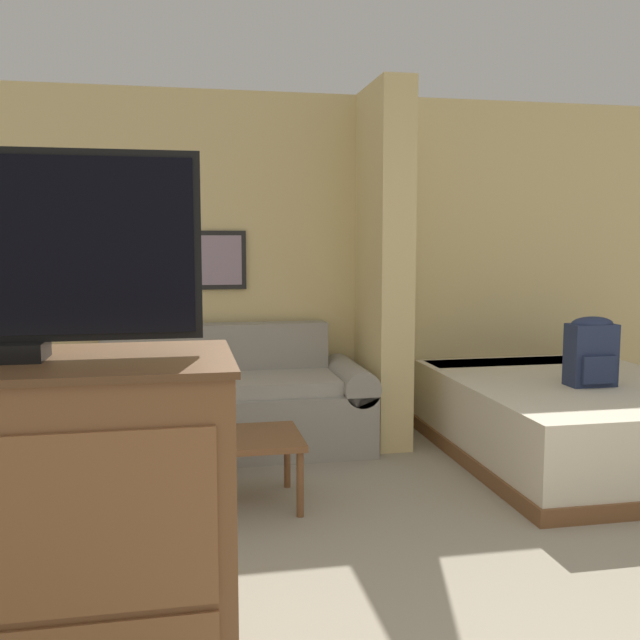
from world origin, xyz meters
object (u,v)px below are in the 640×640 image
table_lamp (29,342)px  bed (575,419)px  coffee_table (237,444)px  couch (220,405)px  tv_dresser (10,568)px  backpack (591,350)px

table_lamp → bed: bearing=-10.1°
coffee_table → table_lamp: 1.75m
couch → tv_dresser: 3.11m
table_lamp → backpack: bearing=-12.8°
table_lamp → backpack: size_ratio=0.85×
bed → backpack: bearing=-92.2°
couch → bed: (2.38, -0.68, -0.05)m
table_lamp → tv_dresser: size_ratio=0.31×
coffee_table → table_lamp: size_ratio=1.83×
backpack → bed: bearing=87.8°
couch → table_lamp: size_ratio=5.48×
couch → table_lamp: bearing=-178.8°
couch → bed: bearing=-15.9°
tv_dresser → bed: size_ratio=0.59×
couch → backpack: backpack is taller
tv_dresser → bed: bearing=36.8°
tv_dresser → backpack: tv_dresser is taller
tv_dresser → backpack: size_ratio=2.72×
couch → table_lamp: (-1.26, -0.03, 0.49)m
coffee_table → bed: bed is taller
table_lamp → couch: bearing=1.2°
coffee_table → table_lamp: table_lamp is taller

